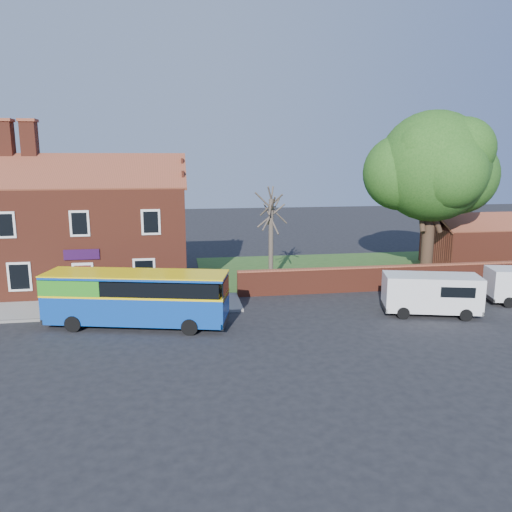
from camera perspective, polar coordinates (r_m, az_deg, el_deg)
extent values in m
plane|color=black|center=(23.61, -4.98, -9.46)|extent=(120.00, 120.00, 0.00)
cube|color=gray|center=(29.54, -19.54, -5.69)|extent=(18.00, 3.50, 0.12)
cube|color=slate|center=(27.89, -20.18, -6.70)|extent=(18.00, 0.15, 0.14)
cube|color=#426B28|center=(38.80, 13.12, -1.42)|extent=(26.00, 12.00, 0.04)
cube|color=maroon|center=(34.39, -18.18, 2.19)|extent=(12.00, 8.00, 6.50)
cube|color=brown|center=(32.05, -19.21, 9.15)|extent=(12.30, 4.08, 2.16)
cube|color=brown|center=(35.99, -18.10, 9.38)|extent=(12.30, 4.08, 2.16)
cube|color=maroon|center=(35.13, -26.72, 11.82)|extent=(0.90, 0.90, 2.20)
cube|color=maroon|center=(34.75, -24.48, 12.03)|extent=(0.90, 0.90, 2.20)
cube|color=black|center=(30.27, -19.52, 3.52)|extent=(1.10, 0.06, 1.50)
cube|color=#4C0F19|center=(30.88, -19.10, -2.93)|extent=(0.95, 0.04, 2.10)
cube|color=silver|center=(30.89, -19.10, -2.83)|extent=(1.20, 0.06, 2.30)
cube|color=#270B32|center=(30.52, -19.31, 0.16)|extent=(2.00, 0.06, 0.60)
cube|color=maroon|center=(33.31, 17.01, -2.41)|extent=(22.00, 0.30, 1.50)
cube|color=brown|center=(33.13, 17.09, -1.07)|extent=(22.00, 0.38, 0.10)
cube|color=maroon|center=(42.70, 24.48, 1.02)|extent=(8.00, 5.00, 3.00)
cube|color=brown|center=(41.40, 25.65, 3.51)|extent=(8.20, 2.56, 1.24)
cube|color=brown|center=(43.46, 23.80, 3.98)|extent=(8.20, 2.56, 1.24)
cube|color=#0E3E9C|center=(25.64, -13.43, -5.63)|extent=(9.23, 4.28, 1.42)
cube|color=yellow|center=(25.45, -13.50, -4.09)|extent=(9.26, 4.30, 0.10)
cube|color=black|center=(25.34, -13.55, -3.16)|extent=(8.89, 4.21, 0.71)
cube|color=#2E901F|center=(26.41, -19.66, -2.93)|extent=(3.49, 2.93, 0.76)
cube|color=#0E3E9C|center=(25.23, -13.60, -2.12)|extent=(9.23, 4.28, 0.14)
cube|color=yellow|center=(25.21, -13.60, -1.95)|extent=(9.28, 4.32, 0.06)
cylinder|color=black|center=(25.94, -20.16, -7.27)|extent=(0.85, 0.46, 0.81)
cylinder|color=black|center=(27.74, -18.38, -5.95)|extent=(0.85, 0.46, 0.81)
cylinder|color=black|center=(24.15, -7.58, -8.03)|extent=(0.85, 0.46, 0.81)
cylinder|color=black|center=(26.08, -6.62, -6.54)|extent=(0.85, 0.46, 0.81)
cube|color=silver|center=(28.29, 19.39, -3.94)|extent=(5.28, 3.17, 1.88)
cube|color=black|center=(28.83, 23.73, -3.38)|extent=(0.51, 1.64, 0.74)
cube|color=black|center=(29.18, 23.94, -5.54)|extent=(0.60, 1.93, 0.24)
cylinder|color=black|center=(27.33, 16.47, -6.27)|extent=(0.69, 0.38, 0.65)
cylinder|color=black|center=(29.08, 15.82, -5.18)|extent=(0.69, 0.38, 0.65)
cylinder|color=black|center=(28.10, 22.85, -6.22)|extent=(0.69, 0.38, 0.65)
cylinder|color=black|center=(29.80, 21.83, -5.17)|extent=(0.69, 0.38, 0.65)
cylinder|color=black|center=(31.55, 26.90, -4.74)|extent=(0.65, 0.35, 0.62)
cylinder|color=black|center=(33.12, 25.76, -3.92)|extent=(0.65, 0.35, 0.62)
cylinder|color=black|center=(36.52, 19.00, 1.23)|extent=(0.82, 0.82, 4.73)
sphere|color=#396C21|center=(36.04, 19.55, 9.62)|extent=(7.40, 7.40, 7.40)
sphere|color=#396C21|center=(37.47, 22.12, 8.54)|extent=(5.34, 5.34, 5.34)
sphere|color=#396C21|center=(35.72, 16.24, 9.15)|extent=(5.14, 5.14, 5.14)
cylinder|color=#4C4238|center=(33.47, 1.72, 1.74)|extent=(0.32, 0.32, 5.61)
cylinder|color=#4C4238|center=(33.20, 1.74, 5.15)|extent=(0.33, 2.73, 2.20)
cylinder|color=#4C4238|center=(33.22, 1.74, 4.80)|extent=(1.43, 2.02, 2.02)
cylinder|color=#4C4238|center=(33.18, 1.75, 5.49)|extent=(2.30, 1.05, 2.23)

